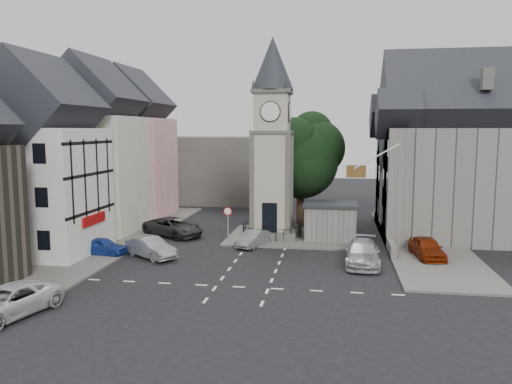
% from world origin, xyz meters
% --- Properties ---
extents(ground, '(120.00, 120.00, 0.00)m').
position_xyz_m(ground, '(0.00, 0.00, 0.00)').
color(ground, black).
rests_on(ground, ground).
extents(pavement_west, '(6.00, 30.00, 0.14)m').
position_xyz_m(pavement_west, '(-12.50, 6.00, 0.07)').
color(pavement_west, '#595651').
rests_on(pavement_west, ground).
extents(pavement_east, '(6.00, 26.00, 0.14)m').
position_xyz_m(pavement_east, '(12.00, 8.00, 0.07)').
color(pavement_east, '#595651').
rests_on(pavement_east, ground).
extents(central_island, '(10.00, 8.00, 0.16)m').
position_xyz_m(central_island, '(1.50, 8.00, 0.08)').
color(central_island, '#595651').
rests_on(central_island, ground).
extents(road_markings, '(20.00, 8.00, 0.01)m').
position_xyz_m(road_markings, '(0.00, -5.50, 0.01)').
color(road_markings, silver).
rests_on(road_markings, ground).
extents(clock_tower, '(4.86, 4.86, 16.25)m').
position_xyz_m(clock_tower, '(0.00, 7.99, 8.12)').
color(clock_tower, '#4C4944').
rests_on(clock_tower, ground).
extents(stone_shelter, '(4.30, 3.30, 3.08)m').
position_xyz_m(stone_shelter, '(4.80, 7.50, 1.55)').
color(stone_shelter, slate).
rests_on(stone_shelter, ground).
extents(town_tree, '(7.20, 7.20, 10.80)m').
position_xyz_m(town_tree, '(2.00, 13.00, 6.97)').
color(town_tree, black).
rests_on(town_tree, ground).
extents(warning_sign_post, '(0.70, 0.19, 2.85)m').
position_xyz_m(warning_sign_post, '(-3.20, 5.43, 2.03)').
color(warning_sign_post, black).
rests_on(warning_sign_post, ground).
extents(terrace_pink, '(8.10, 7.60, 12.80)m').
position_xyz_m(terrace_pink, '(-15.50, 16.00, 6.58)').
color(terrace_pink, '#D29093').
rests_on(terrace_pink, ground).
extents(terrace_cream, '(8.10, 7.60, 12.80)m').
position_xyz_m(terrace_cream, '(-15.50, 8.00, 6.58)').
color(terrace_cream, beige).
rests_on(terrace_cream, ground).
extents(terrace_tudor, '(8.10, 7.60, 12.00)m').
position_xyz_m(terrace_tudor, '(-15.50, 0.00, 6.19)').
color(terrace_tudor, silver).
rests_on(terrace_tudor, ground).
extents(backdrop_west, '(20.00, 10.00, 8.00)m').
position_xyz_m(backdrop_west, '(-12.00, 28.00, 4.00)').
color(backdrop_west, '#4C4944').
rests_on(backdrop_west, ground).
extents(east_building, '(14.40, 11.40, 12.60)m').
position_xyz_m(east_building, '(15.59, 11.00, 6.26)').
color(east_building, slate).
rests_on(east_building, ground).
extents(east_boundary_wall, '(0.40, 16.00, 0.90)m').
position_xyz_m(east_boundary_wall, '(9.20, 10.00, 0.45)').
color(east_boundary_wall, slate).
rests_on(east_boundary_wall, ground).
extents(flagpole, '(3.68, 0.10, 2.74)m').
position_xyz_m(flagpole, '(8.00, 4.00, 7.00)').
color(flagpole, white).
rests_on(flagpole, ground).
extents(car_west_blue, '(3.89, 1.88, 1.28)m').
position_xyz_m(car_west_blue, '(-11.22, 0.10, 0.64)').
color(car_west_blue, navy).
rests_on(car_west_blue, ground).
extents(car_west_silver, '(4.42, 3.67, 1.42)m').
position_xyz_m(car_west_silver, '(-7.50, -0.04, 0.71)').
color(car_west_silver, gray).
rests_on(car_west_silver, ground).
extents(car_west_grey, '(6.11, 4.91, 1.54)m').
position_xyz_m(car_west_grey, '(-8.24, 7.08, 0.77)').
color(car_west_grey, '#2A2A2C').
rests_on(car_west_grey, ground).
extents(car_island_silver, '(2.44, 3.95, 1.23)m').
position_xyz_m(car_island_silver, '(-1.00, 4.50, 0.61)').
color(car_island_silver, gray).
rests_on(car_island_silver, ground).
extents(car_island_east, '(2.38, 5.46, 1.56)m').
position_xyz_m(car_island_east, '(7.00, 0.50, 0.78)').
color(car_island_east, '#AEB0B6').
rests_on(car_island_east, ground).
extents(car_east_red, '(2.28, 4.56, 1.49)m').
position_xyz_m(car_east_red, '(11.50, 2.76, 0.75)').
color(car_east_red, maroon).
rests_on(car_east_red, ground).
extents(van_sw_white, '(3.76, 5.78, 1.48)m').
position_xyz_m(van_sw_white, '(-10.25, -11.68, 0.74)').
color(van_sw_white, silver).
rests_on(van_sw_white, ground).
extents(pedestrian, '(0.80, 0.72, 1.84)m').
position_xyz_m(pedestrian, '(11.50, 7.81, 0.92)').
color(pedestrian, beige).
rests_on(pedestrian, ground).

